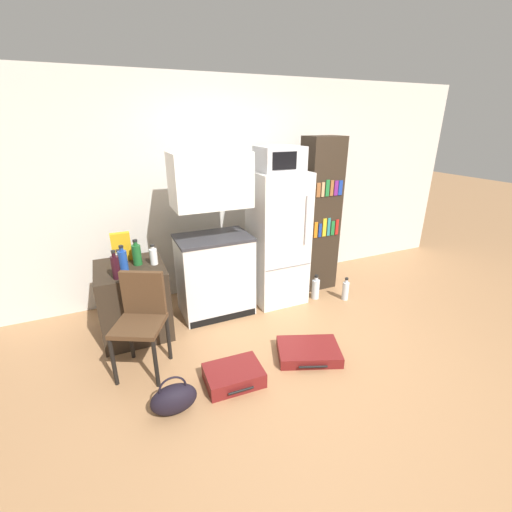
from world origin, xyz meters
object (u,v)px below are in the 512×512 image
at_px(kitchen_hutch, 213,245).
at_px(refrigerator, 278,239).
at_px(microwave, 280,159).
at_px(bottle_amber_beer, 137,254).
at_px(bottle_clear_short, 120,260).
at_px(bottle_blue_soda, 123,260).
at_px(cereal_box, 121,247).
at_px(bookshelf, 319,216).
at_px(bottle_green_tall, 137,254).
at_px(water_bottle_front, 316,288).
at_px(bottle_milk_white, 154,256).
at_px(chair, 141,313).
at_px(handbag, 174,399).
at_px(bottle_wine_dark, 116,267).
at_px(suitcase_small_flat, 234,375).
at_px(water_bottle_middle, 345,290).
at_px(side_table, 134,300).
at_px(suitcase_large_flat, 309,352).

distance_m(kitchen_hutch, refrigerator, 0.80).
height_order(microwave, bottle_amber_beer, microwave).
bearing_deg(kitchen_hutch, bottle_clear_short, -176.73).
bearing_deg(bottle_blue_soda, bottle_amber_beer, 54.17).
height_order(bottle_blue_soda, cereal_box, cereal_box).
distance_m(bookshelf, bottle_green_tall, 2.29).
distance_m(bottle_amber_beer, water_bottle_front, 2.19).
xyz_separation_m(bottle_milk_white, chair, (-0.22, -0.58, -0.30)).
xyz_separation_m(bookshelf, handbag, (-2.23, -1.45, -0.85)).
height_order(bottle_wine_dark, water_bottle_front, bottle_wine_dark).
xyz_separation_m(suitcase_small_flat, handbag, (-0.54, -0.12, 0.06)).
xyz_separation_m(chair, suitcase_small_flat, (0.65, -0.54, -0.48)).
height_order(microwave, water_bottle_front, microwave).
distance_m(bottle_green_tall, cereal_box, 0.23).
height_order(bottle_amber_beer, water_bottle_front, bottle_amber_beer).
bearing_deg(water_bottle_middle, bottle_amber_beer, 169.05).
height_order(side_table, bottle_milk_white, bottle_milk_white).
height_order(bottle_wine_dark, bottle_blue_soda, bottle_wine_dark).
relative_size(refrigerator, water_bottle_middle, 5.33).
bearing_deg(chair, bottle_blue_soda, 124.91).
relative_size(kitchen_hutch, bottle_milk_white, 8.78).
bearing_deg(bottle_blue_soda, bottle_green_tall, 37.09).
xyz_separation_m(microwave, handbag, (-1.57, -1.33, -1.61)).
height_order(refrigerator, chair, refrigerator).
distance_m(microwave, bottle_milk_white, 1.72).
bearing_deg(water_bottle_front, cereal_box, 170.67).
bearing_deg(microwave, suitcase_small_flat, -130.55).
bearing_deg(refrigerator, bottle_blue_soda, -175.36).
height_order(suitcase_small_flat, handbag, handbag).
bearing_deg(cereal_box, microwave, -4.81).
xyz_separation_m(bottle_amber_beer, suitcase_large_flat, (1.35, -1.24, -0.78)).
distance_m(kitchen_hutch, bookshelf, 1.47).
height_order(bottle_wine_dark, water_bottle_middle, bottle_wine_dark).
bearing_deg(bottle_amber_beer, water_bottle_middle, -10.95).
distance_m(bottle_green_tall, water_bottle_front, 2.20).
distance_m(kitchen_hutch, bottle_amber_beer, 0.81).
height_order(kitchen_hutch, bottle_wine_dark, kitchen_hutch).
height_order(side_table, chair, chair).
xyz_separation_m(bottle_milk_white, water_bottle_front, (1.91, -0.12, -0.71)).
bearing_deg(cereal_box, suitcase_large_flat, -41.58).
relative_size(bookshelf, bottle_green_tall, 7.30).
xyz_separation_m(bookshelf, cereal_box, (-2.41, 0.03, -0.07)).
xyz_separation_m(refrigerator, water_bottle_middle, (0.78, -0.40, -0.67)).
relative_size(suitcase_small_flat, handbag, 1.39).
distance_m(bookshelf, bottle_clear_short, 2.46).
height_order(side_table, suitcase_large_flat, side_table).
relative_size(microwave, bottle_milk_white, 2.34).
distance_m(suitcase_small_flat, handbag, 0.55).
bearing_deg(handbag, kitchen_hutch, 60.11).
xyz_separation_m(kitchen_hutch, bookshelf, (1.46, 0.11, 0.14)).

